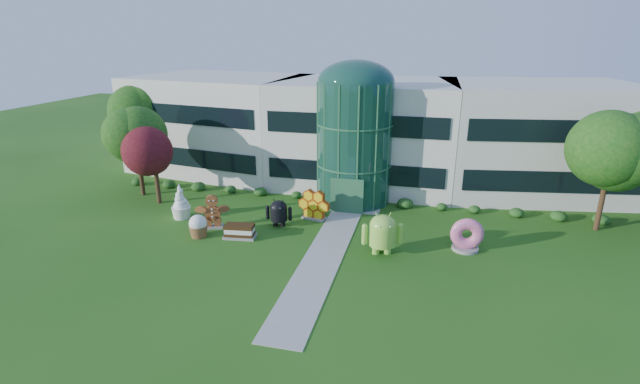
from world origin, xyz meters
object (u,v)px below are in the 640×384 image
(donut, at_px, (467,234))
(gingerbread, at_px, (212,211))
(android_black, at_px, (279,211))
(android_green, at_px, (382,231))

(donut, distance_m, gingerbread, 17.56)
(donut, bearing_deg, android_black, 170.60)
(android_green, distance_m, gingerbread, 12.40)
(android_black, xyz_separation_m, donut, (13.01, -0.85, -0.03))
(android_black, xyz_separation_m, gingerbread, (-4.54, -1.38, 0.11))
(gingerbread, bearing_deg, donut, -17.94)
(android_black, bearing_deg, android_green, -23.38)
(gingerbread, bearing_deg, android_black, -2.74)
(android_black, height_order, gingerbread, gingerbread)
(donut, bearing_deg, android_green, -166.22)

